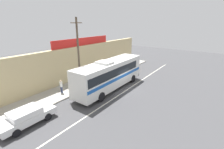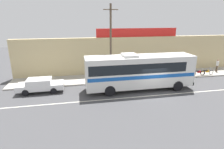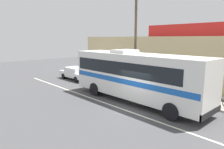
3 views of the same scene
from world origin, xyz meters
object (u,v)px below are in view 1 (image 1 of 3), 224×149
object	(u,v)px
pedestrian_near_shop	(106,70)
motorcycle_purple	(127,66)
parked_car	(27,116)
motorcycle_green	(113,72)
utility_pole	(79,54)
pedestrian_far_left	(61,86)
intercity_bus	(110,73)
motorcycle_blue	(130,65)
motorcycle_black	(120,69)
pedestrian_by_curb	(131,59)

from	to	relation	value
pedestrian_near_shop	motorcycle_purple	bearing A→B (deg)	-7.50
parked_car	motorcycle_green	xyz separation A→B (m)	(14.67, 1.64, -0.17)
utility_pole	pedestrian_near_shop	bearing A→B (deg)	5.88
motorcycle_green	pedestrian_far_left	xyz separation A→B (m)	(-9.27, 0.86, 0.49)
motorcycle_purple	pedestrian_far_left	bearing A→B (deg)	175.34
intercity_bus	parked_car	bearing A→B (deg)	172.77
motorcycle_green	motorcycle_blue	bearing A→B (deg)	-2.09
intercity_bus	parked_car	distance (m)	10.06
parked_car	pedestrian_near_shop	bearing A→B (deg)	9.00
parked_car	motorcycle_purple	world-z (taller)	parked_car
motorcycle_black	motorcycle_green	bearing A→B (deg)	172.99
parked_car	motorcycle_black	size ratio (longest dim) A/B	2.29
pedestrian_far_left	motorcycle_green	bearing A→B (deg)	-5.32
utility_pole	motorcycle_black	bearing A→B (deg)	-0.60
utility_pole	pedestrian_far_left	size ratio (longest dim) A/B	5.34
motorcycle_purple	motorcycle_blue	size ratio (longest dim) A/B	1.03
intercity_bus	motorcycle_blue	size ratio (longest dim) A/B	5.88
parked_car	motorcycle_blue	distance (m)	20.09
utility_pole	pedestrian_near_shop	distance (m)	6.88
motorcycle_blue	pedestrian_near_shop	xyz separation A→B (m)	(-6.62, 0.68, 0.50)
utility_pole	motorcycle_blue	bearing A→B (deg)	-0.31
parked_car	utility_pole	world-z (taller)	utility_pole
pedestrian_near_shop	utility_pole	bearing A→B (deg)	-174.12
intercity_bus	parked_car	world-z (taller)	intercity_bus
parked_car	intercity_bus	bearing A→B (deg)	-7.23
intercity_bus	motorcycle_green	size ratio (longest dim) A/B	5.87
intercity_bus	motorcycle_black	distance (m)	7.27
motorcycle_blue	pedestrian_by_curb	xyz separation A→B (m)	(2.40, 1.13, 0.56)
motorcycle_green	pedestrian_far_left	bearing A→B (deg)	174.68
parked_car	pedestrian_far_left	distance (m)	5.96
intercity_bus	motorcycle_black	bearing A→B (deg)	22.11
utility_pole	pedestrian_near_shop	xyz separation A→B (m)	(5.91, 0.61, -3.45)
motorcycle_black	pedestrian_far_left	size ratio (longest dim) A/B	1.24
utility_pole	pedestrian_by_curb	xyz separation A→B (m)	(14.93, 1.07, -3.39)
motorcycle_purple	motorcycle_black	distance (m)	2.32
motorcycle_purple	motorcycle_blue	world-z (taller)	same
pedestrian_by_curb	motorcycle_black	bearing A→B (deg)	-168.97
utility_pole	motorcycle_purple	xyz separation A→B (m)	(11.29, -0.10, -3.95)
motorcycle_purple	pedestrian_by_curb	distance (m)	3.87
utility_pole	pedestrian_by_curb	world-z (taller)	utility_pole
utility_pole	motorcycle_blue	world-z (taller)	utility_pole
parked_car	motorcycle_purple	distance (m)	18.85
motorcycle_blue	pedestrian_near_shop	size ratio (longest dim) A/B	1.18
motorcycle_purple	pedestrian_near_shop	bearing A→B (deg)	172.50
intercity_bus	pedestrian_near_shop	bearing A→B (deg)	43.77
utility_pole	motorcycle_green	distance (m)	8.18
motorcycle_purple	pedestrian_by_curb	bearing A→B (deg)	17.77
intercity_bus	motorcycle_blue	distance (m)	10.61
parked_car	motorcycle_green	world-z (taller)	parked_car
parked_car	pedestrian_near_shop	size ratio (longest dim) A/B	2.82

